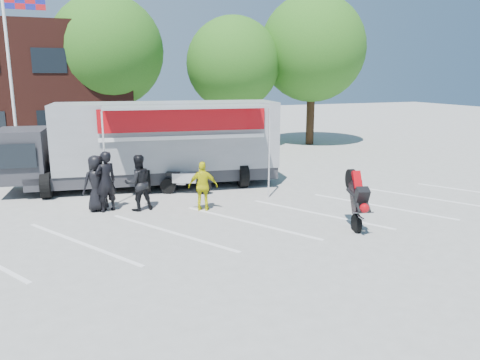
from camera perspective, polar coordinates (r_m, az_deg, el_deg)
ground at (r=13.12m, az=2.02°, el=-6.54°), size 100.00×100.00×0.00m
parking_bay_lines at (r=13.99m, az=0.38°, el=-5.26°), size 18.09×13.33×0.01m
flagpole at (r=21.39m, az=-25.71°, el=13.46°), size 1.61×0.12×8.00m
tree_left at (r=27.53m, az=-15.89°, el=14.84°), size 6.12×6.12×8.64m
tree_mid at (r=28.18m, az=-0.85°, el=13.98°), size 5.44×5.44×7.68m
tree_right at (r=29.91m, az=8.84°, el=15.55°), size 6.46×6.46×9.12m
transporter_truck at (r=18.89m, az=-10.10°, el=-0.71°), size 10.92×6.36×3.29m
parked_motorcycle at (r=17.49m, az=-6.60°, el=-1.69°), size 2.04×1.38×1.02m
stunt_bike_rider at (r=14.19m, az=13.19°, el=-5.37°), size 1.15×1.73×1.86m
spectator_leather_a at (r=15.74m, az=-17.07°, el=-0.37°), size 1.02×0.82×1.83m
spectator_leather_b at (r=15.55m, az=-16.04°, el=-0.19°), size 0.84×0.71×1.97m
spectator_leather_c at (r=15.45m, az=-12.30°, el=-0.32°), size 0.99×0.82×1.83m
spectator_hivis at (r=15.14m, az=-4.52°, el=-0.76°), size 1.02×0.70×1.61m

